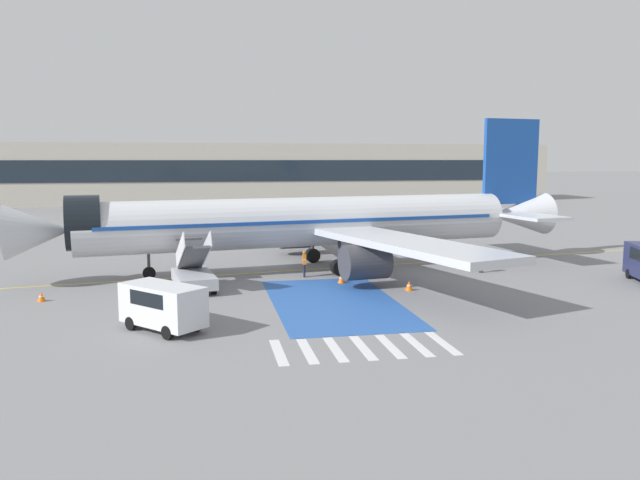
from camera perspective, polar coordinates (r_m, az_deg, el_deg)
ground_plane at (r=45.58m, az=-3.82°, el=-2.65°), size 600.00×600.00×0.00m
apron_leadline_yellow at (r=45.12m, az=-1.42°, el=-2.74°), size 74.23×11.56×0.01m
apron_stand_patch_blue at (r=35.07m, az=1.37°, el=-5.70°), size 6.94×13.40×0.01m
apron_walkway_bar_0 at (r=26.36m, az=-3.79°, el=-10.19°), size 0.44×3.60×0.01m
apron_walkway_bar_1 at (r=26.52m, az=-1.18°, el=-10.07°), size 0.44×3.60×0.01m
apron_walkway_bar_2 at (r=26.73m, az=1.40°, el=-9.92°), size 0.44×3.60×0.01m
apron_walkway_bar_3 at (r=27.00m, az=3.92°, el=-9.76°), size 0.44×3.60×0.01m
apron_walkway_bar_4 at (r=27.32m, az=6.39°, el=-9.58°), size 0.44×3.60×0.01m
apron_walkway_bar_5 at (r=27.69m, az=8.80°, el=-9.39°), size 0.44×3.60×0.01m
apron_walkway_bar_6 at (r=28.10m, az=11.14°, el=-9.20°), size 0.44×3.60×0.01m
airliner at (r=44.88m, az=-0.50°, el=1.66°), size 40.27×34.78×11.11m
boarding_stairs_forward at (r=38.91m, az=-11.48°, el=-3.09°), size 2.90×5.46×3.83m
fuel_tanker at (r=68.55m, az=1.32°, el=2.14°), size 8.82×3.57×3.26m
service_van_1 at (r=30.03m, az=-14.18°, el=-5.64°), size 4.22×4.36×2.18m
ground_crew_0 at (r=45.28m, az=14.54°, el=-1.72°), size 0.47×0.46×1.66m
ground_crew_1 at (r=42.19m, az=-1.45°, el=-2.01°), size 0.27×0.45×1.81m
ground_crew_2 at (r=41.87m, az=4.97°, el=-2.21°), size 0.48×0.35×1.70m
traffic_cone_0 at (r=40.41m, az=1.99°, el=-3.52°), size 0.53×0.53×0.59m
traffic_cone_1 at (r=38.55m, az=-24.12°, el=-4.75°), size 0.48×0.48×0.54m
traffic_cone_2 at (r=38.46m, az=8.15°, el=-4.16°), size 0.53×0.53×0.58m
terminal_building at (r=116.01m, az=-9.59°, el=6.04°), size 125.30×12.10×10.63m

